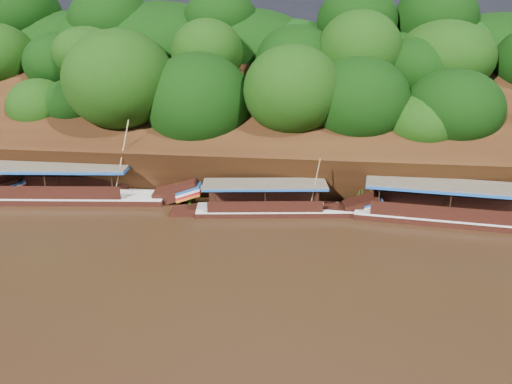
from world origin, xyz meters
TOP-DOWN VIEW (x-y plane):
  - ground at (0.00, 0.00)m, footprint 160.00×160.00m
  - riverbank at (-0.01, 22.73)m, footprint 120.00×30.06m
  - boat_0 at (14.88, 7.15)m, footprint 16.23×4.03m
  - boat_1 at (2.42, 7.46)m, footprint 12.86×3.58m
  - boat_2 at (-12.85, 7.97)m, footprint 17.54×4.19m
  - reeds at (-3.18, 9.29)m, footprint 48.13×2.35m

SIDE VIEW (x-z plane):
  - ground at x=0.00m, z-range 0.00..0.00m
  - boat_1 at x=2.42m, z-range -1.80..2.79m
  - boat_0 at x=14.88m, z-range -3.05..4.23m
  - boat_2 at x=-12.85m, z-range -2.66..3.90m
  - reeds at x=-3.18m, z-range -0.13..1.83m
  - riverbank at x=-0.01m, z-range -7.81..11.59m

